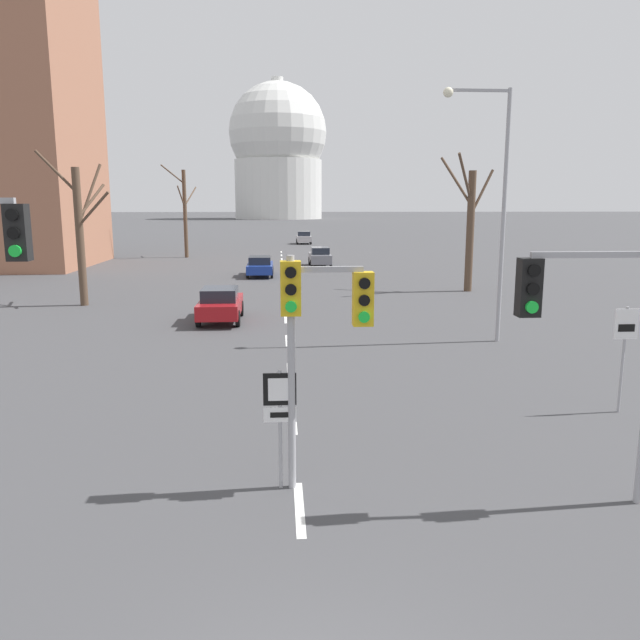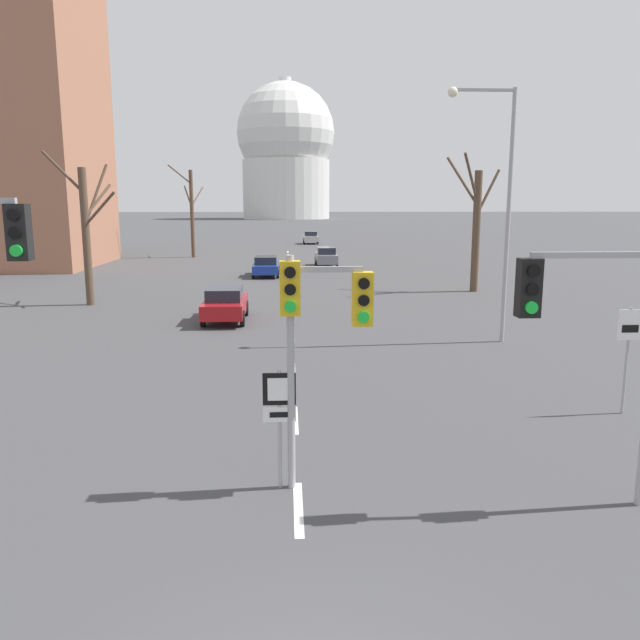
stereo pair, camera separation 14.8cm
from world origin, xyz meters
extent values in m
cube|color=silver|center=(0.00, 4.89, 0.00)|extent=(0.16, 2.00, 0.01)
cube|color=silver|center=(0.00, 9.39, 0.00)|extent=(0.16, 2.00, 0.01)
cube|color=silver|center=(0.00, 13.89, 0.00)|extent=(0.16, 2.00, 0.01)
cube|color=silver|center=(0.00, 18.39, 0.00)|extent=(0.16, 2.00, 0.01)
cube|color=silver|center=(0.00, 22.89, 0.00)|extent=(0.16, 2.00, 0.01)
cube|color=silver|center=(0.00, 27.39, 0.00)|extent=(0.16, 2.00, 0.01)
cube|color=silver|center=(0.00, 31.89, 0.00)|extent=(0.16, 2.00, 0.01)
cube|color=silver|center=(0.00, 36.39, 0.00)|extent=(0.16, 2.00, 0.01)
cube|color=silver|center=(0.00, 40.89, 0.00)|extent=(0.16, 2.00, 0.01)
cube|color=silver|center=(0.00, 45.39, 0.00)|extent=(0.16, 2.00, 0.01)
cube|color=silver|center=(0.00, 49.89, 0.00)|extent=(0.16, 2.00, 0.01)
cube|color=silver|center=(0.00, 54.39, 0.00)|extent=(0.16, 2.00, 0.01)
cube|color=silver|center=(0.00, 58.89, 0.00)|extent=(0.16, 2.00, 0.01)
cube|color=silver|center=(0.00, 63.39, 0.00)|extent=(0.16, 2.00, 0.01)
cylinder|color=#9E9EA3|center=(-0.10, 5.73, 2.16)|extent=(0.14, 0.14, 4.32)
cube|color=gold|center=(-0.10, 5.73, 3.74)|extent=(0.36, 0.28, 0.96)
cylinder|color=black|center=(-0.10, 5.56, 4.03)|extent=(0.20, 0.06, 0.20)
cylinder|color=black|center=(-0.10, 5.56, 3.74)|extent=(0.20, 0.06, 0.20)
cylinder|color=green|center=(-0.10, 5.56, 3.44)|extent=(0.20, 0.06, 0.20)
cube|color=#9E9EA3|center=(0.54, 5.73, 4.07)|extent=(1.28, 0.10, 0.10)
cube|color=gold|center=(1.18, 5.73, 3.54)|extent=(0.36, 0.28, 0.96)
cylinder|color=black|center=(1.18, 5.56, 3.83)|extent=(0.20, 0.06, 0.20)
cylinder|color=black|center=(1.18, 5.56, 3.54)|extent=(0.20, 0.06, 0.20)
cylinder|color=green|center=(1.18, 5.56, 3.24)|extent=(0.20, 0.06, 0.20)
cube|color=black|center=(-4.70, 5.81, 4.72)|extent=(0.36, 0.28, 0.96)
cylinder|color=black|center=(-4.70, 5.64, 5.01)|extent=(0.20, 0.06, 0.20)
cylinder|color=black|center=(-4.70, 5.64, 4.72)|extent=(0.20, 0.06, 0.20)
cylinder|color=green|center=(-4.70, 5.64, 4.42)|extent=(0.20, 0.06, 0.20)
cube|color=#9E9EA3|center=(4.87, 4.73, 4.38)|extent=(2.20, 0.10, 0.10)
cube|color=black|center=(3.77, 4.73, 3.85)|extent=(0.36, 0.28, 0.96)
cylinder|color=black|center=(3.77, 4.56, 4.15)|extent=(0.20, 0.06, 0.20)
cylinder|color=black|center=(3.77, 4.56, 3.85)|extent=(0.20, 0.06, 0.20)
cylinder|color=green|center=(3.77, 4.56, 3.55)|extent=(0.20, 0.06, 0.20)
cylinder|color=#9E9EA3|center=(-0.32, 5.74, 1.13)|extent=(0.07, 0.07, 2.25)
cube|color=black|center=(-0.32, 5.72, 1.90)|extent=(0.60, 0.03, 0.60)
cube|color=white|center=(-0.32, 5.70, 1.90)|extent=(0.42, 0.01, 0.42)
cube|color=white|center=(-0.32, 5.72, 1.42)|extent=(0.60, 0.03, 0.28)
cube|color=black|center=(-0.32, 5.70, 1.42)|extent=(0.36, 0.01, 0.10)
cylinder|color=#9E9EA3|center=(8.24, 9.45, 1.35)|extent=(0.07, 0.07, 2.70)
cube|color=white|center=(8.24, 9.43, 2.27)|extent=(0.60, 0.03, 0.76)
cube|color=black|center=(8.24, 9.41, 2.18)|extent=(0.42, 0.01, 0.19)
cylinder|color=#9E9EA3|center=(8.04, 17.76, 4.63)|extent=(0.16, 0.16, 9.27)
cube|color=#9E9EA3|center=(6.91, 17.76, 9.17)|extent=(2.25, 0.10, 0.10)
sphere|color=#F2EAC6|center=(5.78, 17.76, 9.09)|extent=(0.36, 0.36, 0.36)
cube|color=maroon|center=(-2.92, 22.63, 0.67)|extent=(1.78, 4.23, 0.64)
cube|color=#1E232D|center=(-2.92, 22.42, 1.26)|extent=(1.52, 2.03, 0.54)
cylinder|color=black|center=(-3.76, 23.94, 0.35)|extent=(0.18, 0.71, 0.71)
cylinder|color=black|center=(-2.08, 23.94, 0.35)|extent=(0.18, 0.71, 0.71)
cylinder|color=black|center=(-3.76, 21.32, 0.35)|extent=(0.18, 0.71, 0.71)
cylinder|color=black|center=(-2.08, 21.32, 0.35)|extent=(0.18, 0.71, 0.71)
cube|color=navy|center=(-1.65, 40.33, 0.61)|extent=(1.82, 4.59, 0.60)
cube|color=#1E232D|center=(-1.65, 40.10, 1.18)|extent=(1.55, 2.20, 0.54)
cylinder|color=black|center=(-2.51, 41.75, 0.30)|extent=(0.18, 0.61, 0.61)
cylinder|color=black|center=(-0.79, 41.75, 0.30)|extent=(0.18, 0.61, 0.61)
cylinder|color=black|center=(-2.51, 38.90, 0.30)|extent=(0.18, 0.61, 0.61)
cylinder|color=black|center=(-0.79, 38.90, 0.30)|extent=(0.18, 0.61, 0.61)
cube|color=#B7B7BC|center=(3.04, 77.14, 0.69)|extent=(1.85, 3.95, 0.72)
cube|color=#1E232D|center=(3.04, 76.95, 1.35)|extent=(1.57, 1.90, 0.58)
cylinder|color=black|center=(2.16, 78.37, 0.33)|extent=(0.18, 0.67, 0.67)
cylinder|color=black|center=(3.91, 78.37, 0.33)|extent=(0.18, 0.67, 0.67)
cylinder|color=black|center=(2.16, 75.92, 0.33)|extent=(0.18, 0.67, 0.67)
cylinder|color=black|center=(3.91, 75.92, 0.33)|extent=(0.18, 0.67, 0.67)
cube|color=slate|center=(3.16, 47.12, 0.71)|extent=(1.70, 4.51, 0.73)
cube|color=#1E232D|center=(3.16, 46.89, 1.35)|extent=(1.44, 2.17, 0.56)
cylinder|color=black|center=(2.36, 48.52, 0.35)|extent=(0.18, 0.69, 0.69)
cylinder|color=black|center=(3.96, 48.52, 0.35)|extent=(0.18, 0.69, 0.69)
cylinder|color=black|center=(2.36, 45.72, 0.35)|extent=(0.18, 0.69, 0.69)
cylinder|color=black|center=(3.96, 45.72, 0.35)|extent=(0.18, 0.69, 0.69)
cylinder|color=brown|center=(-10.40, 27.60, 3.50)|extent=(0.40, 0.40, 7.00)
cylinder|color=brown|center=(-9.55, 27.35, 4.95)|extent=(1.80, 0.71, 1.76)
cylinder|color=brown|center=(-9.91, 28.48, 5.41)|extent=(0.92, 1.91, 1.69)
cylinder|color=brown|center=(-11.26, 27.38, 6.75)|extent=(1.82, 0.62, 2.10)
cylinder|color=brown|center=(-9.95, 28.24, 5.70)|extent=(1.02, 1.42, 3.10)
cylinder|color=brown|center=(11.08, 31.55, 3.55)|extent=(0.46, 0.46, 7.10)
cylinder|color=brown|center=(10.34, 32.43, 6.56)|extent=(1.51, 1.95, 2.89)
cylinder|color=brown|center=(10.43, 30.84, 6.69)|extent=(1.39, 1.61, 2.68)
cylinder|color=brown|center=(11.80, 31.88, 5.88)|extent=(1.57, 0.84, 2.69)
cylinder|color=brown|center=(-9.30, 56.93, 4.20)|extent=(0.37, 0.37, 8.39)
cylinder|color=brown|center=(-9.50, 56.07, 5.89)|extent=(0.46, 1.83, 2.00)
cylinder|color=brown|center=(-8.82, 58.09, 6.02)|extent=(0.82, 2.45, 1.73)
cylinder|color=brown|center=(-10.29, 56.30, 7.98)|extent=(1.91, 1.54, 1.72)
cylinder|color=silver|center=(0.00, 216.28, 10.00)|extent=(30.01, 30.01, 20.00)
sphere|color=silver|center=(0.00, 216.28, 29.17)|extent=(33.34, 33.34, 33.34)
cylinder|color=silver|center=(0.00, 216.28, 44.17)|extent=(4.00, 4.00, 5.83)
camera|label=1|loc=(-0.31, -5.11, 5.20)|focal=35.00mm
camera|label=2|loc=(-0.16, -5.12, 5.20)|focal=35.00mm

